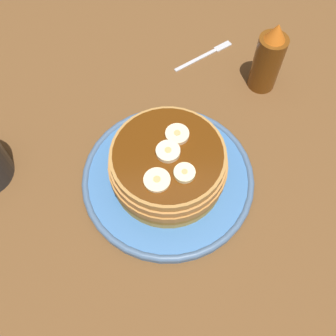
% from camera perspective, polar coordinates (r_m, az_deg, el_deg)
% --- Properties ---
extents(ground_plane, '(1.40, 1.40, 0.03)m').
position_cam_1_polar(ground_plane, '(0.60, -0.00, -2.59)').
color(ground_plane, brown).
extents(plate, '(0.26, 0.26, 0.02)m').
position_cam_1_polar(plate, '(0.58, -0.00, -1.51)').
color(plate, '#3F72B2').
rests_on(plate, ground_plane).
extents(pancake_stack, '(0.18, 0.18, 0.07)m').
position_cam_1_polar(pancake_stack, '(0.55, -0.07, 0.41)').
color(pancake_stack, tan).
rests_on(pancake_stack, plate).
extents(banana_slice_0, '(0.03, 0.03, 0.01)m').
position_cam_1_polar(banana_slice_0, '(0.51, -0.21, 2.02)').
color(banana_slice_0, '#FCE9BC').
rests_on(banana_slice_0, pancake_stack).
extents(banana_slice_1, '(0.03, 0.03, 0.01)m').
position_cam_1_polar(banana_slice_1, '(0.53, 1.40, 5.09)').
color(banana_slice_1, '#FDE0B4').
rests_on(banana_slice_1, pancake_stack).
extents(banana_slice_2, '(0.03, 0.03, 0.01)m').
position_cam_1_polar(banana_slice_2, '(0.50, 2.51, -0.78)').
color(banana_slice_2, '#FAF4B8').
rests_on(banana_slice_2, pancake_stack).
extents(banana_slice_3, '(0.04, 0.04, 0.01)m').
position_cam_1_polar(banana_slice_3, '(0.49, -1.68, -1.87)').
color(banana_slice_3, '#FDE9B4').
rests_on(banana_slice_3, pancake_stack).
extents(fork, '(0.12, 0.07, 0.01)m').
position_cam_1_polar(fork, '(0.75, 5.89, 16.79)').
color(fork, silver).
rests_on(fork, ground_plane).
extents(syrup_bottle, '(0.05, 0.05, 0.13)m').
position_cam_1_polar(syrup_bottle, '(0.68, 14.91, 15.57)').
color(syrup_bottle, brown).
rests_on(syrup_bottle, ground_plane).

